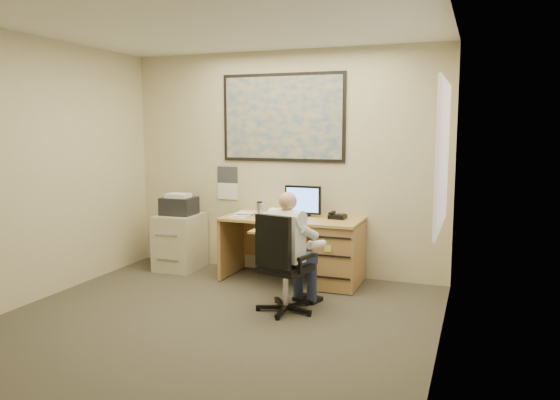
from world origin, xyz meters
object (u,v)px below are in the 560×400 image
(office_chair, at_px, (285,284))
(desk, at_px, (320,245))
(filing_cabinet, at_px, (180,237))
(person, at_px, (287,252))

(office_chair, bearing_deg, desk, 103.21)
(filing_cabinet, bearing_deg, desk, -1.84)
(desk, distance_m, office_chair, 1.11)
(filing_cabinet, height_order, person, person)
(desk, bearing_deg, office_chair, -91.70)
(desk, relative_size, filing_cabinet, 1.66)
(office_chair, xyz_separation_m, person, (-0.01, 0.07, 0.30))
(office_chair, relative_size, person, 0.83)
(desk, distance_m, filing_cabinet, 1.85)
(office_chair, height_order, person, person)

